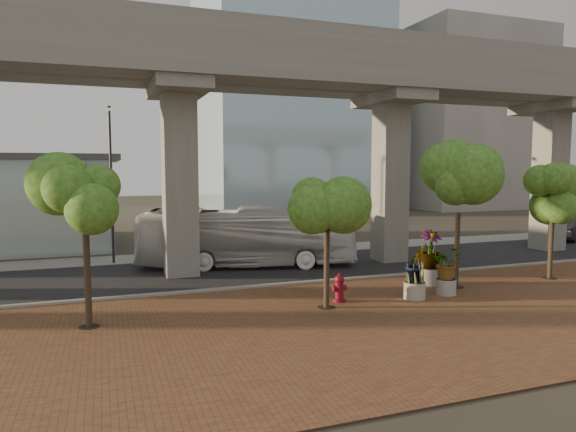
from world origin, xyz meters
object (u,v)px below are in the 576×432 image
object	(u,v)px
parked_car	(574,229)
fire_hydrant	(339,288)
transit_bus	(247,237)
planter_front	(447,265)

from	to	relation	value
parked_car	fire_hydrant	world-z (taller)	parked_car
transit_bus	planter_front	size ratio (longest dim) A/B	5.70
fire_hydrant	planter_front	world-z (taller)	planter_front
fire_hydrant	parked_car	bearing A→B (deg)	22.90
parked_car	planter_front	distance (m)	22.36
parked_car	fire_hydrant	distance (m)	26.46
parked_car	planter_front	xyz separation A→B (m)	(-19.59, -10.77, 0.45)
fire_hydrant	planter_front	size ratio (longest dim) A/B	0.56
parked_car	fire_hydrant	xyz separation A→B (m)	(-24.37, -10.29, -0.25)
transit_bus	fire_hydrant	distance (m)	8.75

